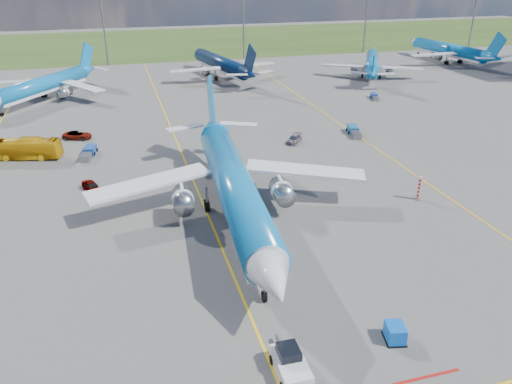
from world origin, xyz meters
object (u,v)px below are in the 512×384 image
object	(u,v)px
warning_post	(419,188)
service_car_a	(92,186)
bg_jet_nnw	(46,101)
main_airliner	(235,220)
baggage_tug_e	(374,97)
pushback_tug	(290,365)
apron_bus	(22,149)
service_car_c	(294,139)
baggage_tug_c	(89,153)
bg_jet_n	(221,78)
uld_container	(395,333)
bg_jet_ene	(447,62)
bg_jet_ne	(371,76)
service_car_b	(77,135)
baggage_tug_w	(354,131)

from	to	relation	value
warning_post	service_car_a	bearing A→B (deg)	160.83
bg_jet_nnw	service_car_a	xyz separation A→B (m)	(10.21, -50.49, 0.65)
warning_post	main_airliner	world-z (taller)	main_airliner
warning_post	baggage_tug_e	bearing A→B (deg)	68.12
pushback_tug	apron_bus	size ratio (longest dim) A/B	0.50
warning_post	apron_bus	distance (m)	56.87
service_car_c	baggage_tug_c	distance (m)	32.32
bg_jet_n	uld_container	size ratio (longest dim) A/B	22.80
bg_jet_ene	service_car_c	xyz separation A→B (m)	(-67.43, -55.27, 0.59)
apron_bus	bg_jet_n	bearing A→B (deg)	-26.02
warning_post	bg_jet_ne	distance (m)	74.44
service_car_a	apron_bus	bearing A→B (deg)	101.45
bg_jet_nnw	bg_jet_n	distance (m)	42.77
service_car_a	baggage_tug_c	bearing A→B (deg)	70.49
bg_jet_ene	warning_post	bearing A→B (deg)	47.39
bg_jet_n	bg_jet_ne	bearing A→B (deg)	156.10
bg_jet_nnw	service_car_b	xyz separation A→B (m)	(7.57, -28.10, 0.65)
baggage_tug_w	pushback_tug	bearing A→B (deg)	-106.88
main_airliner	baggage_tug_c	xyz separation A→B (m)	(-16.58, 26.09, 0.57)
warning_post	apron_bus	world-z (taller)	apron_bus
uld_container	service_car_c	xyz separation A→B (m)	(8.35, 46.40, -0.10)
main_airliner	baggage_tug_w	world-z (taller)	main_airliner
warning_post	main_airliner	xyz separation A→B (m)	(-23.19, 0.98, -1.50)
pushback_tug	service_car_b	size ratio (longest dim) A/B	1.20
bg_jet_nnw	service_car_a	world-z (taller)	bg_jet_nnw
bg_jet_ene	bg_jet_n	bearing A→B (deg)	-3.42
bg_jet_ne	bg_jet_ene	world-z (taller)	bg_jet_ene
apron_bus	baggage_tug_e	xyz separation A→B (m)	(67.93, 18.14, -1.12)
bg_jet_n	apron_bus	xyz separation A→B (m)	(-40.58, -48.41, 1.57)
bg_jet_n	baggage_tug_w	size ratio (longest dim) A/B	6.98
main_airliner	pushback_tug	bearing A→B (deg)	-90.02
bg_jet_ne	service_car_c	bearing A→B (deg)	77.85
bg_jet_ene	baggage_tug_c	size ratio (longest dim) A/B	7.07
main_airliner	bg_jet_ene	bearing A→B (deg)	47.56
pushback_tug	service_car_c	size ratio (longest dim) A/B	1.38
uld_container	baggage_tug_w	distance (m)	51.47
bg_jet_ne	apron_bus	distance (m)	87.99
uld_container	pushback_tug	bearing A→B (deg)	-160.64
baggage_tug_c	baggage_tug_e	bearing A→B (deg)	30.08
warning_post	baggage_tug_w	xyz separation A→B (m)	(3.70, 25.69, -0.93)
baggage_tug_w	baggage_tug_c	world-z (taller)	baggage_tug_w
uld_container	service_car_a	distance (m)	42.42
bg_jet_ene	apron_bus	xyz separation A→B (m)	(-109.03, -51.14, 1.57)
main_airliner	service_car_c	distance (m)	28.25
bg_jet_ne	apron_bus	size ratio (longest dim) A/B	3.14
bg_jet_n	bg_jet_ne	xyz separation A→B (m)	(37.89, -8.62, 0.00)
bg_jet_n	bg_jet_ene	size ratio (longest dim) A/B	1.00
baggage_tug_w	baggage_tug_e	bearing A→B (deg)	67.99
bg_jet_ene	pushback_tug	bearing A→B (deg)	44.75
warning_post	uld_container	size ratio (longest dim) A/B	1.75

